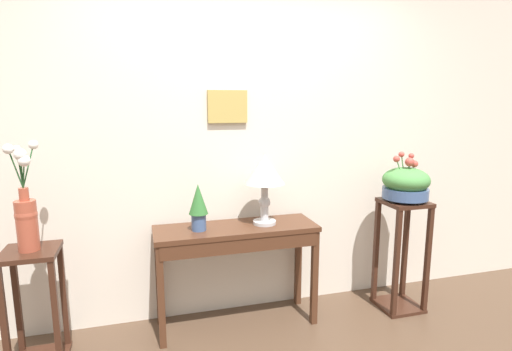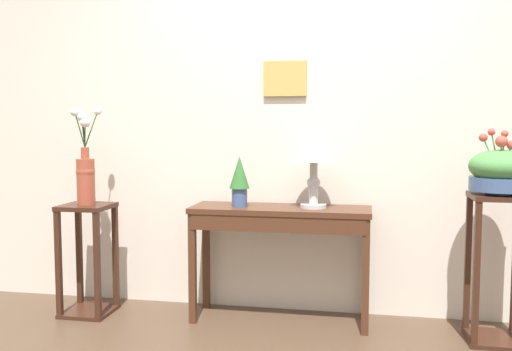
{
  "view_description": "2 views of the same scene",
  "coord_description": "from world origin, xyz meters",
  "px_view_note": "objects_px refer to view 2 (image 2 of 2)",
  "views": [
    {
      "loc": [
        -0.75,
        -1.52,
        1.65
      ],
      "look_at": [
        0.03,
        1.22,
        1.13
      ],
      "focal_mm": 28.61,
      "sensor_mm": 36.0,
      "label": 1
    },
    {
      "loc": [
        0.42,
        -2.36,
        1.28
      ],
      "look_at": [
        -0.29,
        1.29,
        0.96
      ],
      "focal_mm": 39.4,
      "sensor_mm": 36.0,
      "label": 2
    }
  ],
  "objects_px": {
    "table_lamp": "(314,150)",
    "pedestal_stand_left": "(88,259)",
    "console_table": "(280,225)",
    "pedestal_stand_right": "(497,269)",
    "potted_plant_on_console": "(239,179)",
    "flower_vase_tall_left": "(86,169)",
    "planter_bowl_wide_right": "(500,171)"
  },
  "relations": [
    {
      "from": "console_table",
      "to": "pedestal_stand_right",
      "type": "bearing_deg",
      "value": -4.33
    },
    {
      "from": "flower_vase_tall_left",
      "to": "pedestal_stand_right",
      "type": "relative_size",
      "value": 0.74
    },
    {
      "from": "pedestal_stand_right",
      "to": "potted_plant_on_console",
      "type": "bearing_deg",
      "value": 176.22
    },
    {
      "from": "flower_vase_tall_left",
      "to": "table_lamp",
      "type": "bearing_deg",
      "value": 4.35
    },
    {
      "from": "pedestal_stand_right",
      "to": "planter_bowl_wide_right",
      "type": "xyz_separation_m",
      "value": [
        -0.0,
        -0.0,
        0.58
      ]
    },
    {
      "from": "console_table",
      "to": "pedestal_stand_left",
      "type": "relative_size",
      "value": 1.54
    },
    {
      "from": "flower_vase_tall_left",
      "to": "planter_bowl_wide_right",
      "type": "height_order",
      "value": "flower_vase_tall_left"
    },
    {
      "from": "potted_plant_on_console",
      "to": "flower_vase_tall_left",
      "type": "xyz_separation_m",
      "value": [
        -1.04,
        -0.1,
        0.06
      ]
    },
    {
      "from": "pedestal_stand_left",
      "to": "pedestal_stand_right",
      "type": "relative_size",
      "value": 0.85
    },
    {
      "from": "table_lamp",
      "to": "pedestal_stand_left",
      "type": "bearing_deg",
      "value": -175.78
    },
    {
      "from": "table_lamp",
      "to": "planter_bowl_wide_right",
      "type": "bearing_deg",
      "value": -6.38
    },
    {
      "from": "table_lamp",
      "to": "flower_vase_tall_left",
      "type": "xyz_separation_m",
      "value": [
        -1.52,
        -0.12,
        -0.14
      ]
    },
    {
      "from": "console_table",
      "to": "pedestal_stand_left",
      "type": "xyz_separation_m",
      "value": [
        -1.31,
        -0.09,
        -0.27
      ]
    },
    {
      "from": "pedestal_stand_left",
      "to": "table_lamp",
      "type": "bearing_deg",
      "value": 4.22
    },
    {
      "from": "potted_plant_on_console",
      "to": "table_lamp",
      "type": "bearing_deg",
      "value": 2.11
    },
    {
      "from": "planter_bowl_wide_right",
      "to": "flower_vase_tall_left",
      "type": "bearing_deg",
      "value": 179.85
    },
    {
      "from": "console_table",
      "to": "flower_vase_tall_left",
      "type": "relative_size",
      "value": 1.77
    },
    {
      "from": "table_lamp",
      "to": "pedestal_stand_right",
      "type": "relative_size",
      "value": 0.58
    },
    {
      "from": "table_lamp",
      "to": "potted_plant_on_console",
      "type": "relative_size",
      "value": 1.55
    },
    {
      "from": "flower_vase_tall_left",
      "to": "pedestal_stand_right",
      "type": "bearing_deg",
      "value": -0.14
    },
    {
      "from": "planter_bowl_wide_right",
      "to": "potted_plant_on_console",
      "type": "bearing_deg",
      "value": 176.2
    },
    {
      "from": "console_table",
      "to": "table_lamp",
      "type": "xyz_separation_m",
      "value": [
        0.21,
        0.02,
        0.49
      ]
    },
    {
      "from": "potted_plant_on_console",
      "to": "planter_bowl_wide_right",
      "type": "bearing_deg",
      "value": -3.8
    },
    {
      "from": "table_lamp",
      "to": "pedestal_stand_left",
      "type": "xyz_separation_m",
      "value": [
        -1.53,
        -0.11,
        -0.76
      ]
    },
    {
      "from": "console_table",
      "to": "flower_vase_tall_left",
      "type": "height_order",
      "value": "flower_vase_tall_left"
    },
    {
      "from": "flower_vase_tall_left",
      "to": "planter_bowl_wide_right",
      "type": "bearing_deg",
      "value": -0.15
    },
    {
      "from": "console_table",
      "to": "planter_bowl_wide_right",
      "type": "relative_size",
      "value": 3.04
    },
    {
      "from": "potted_plant_on_console",
      "to": "pedestal_stand_left",
      "type": "height_order",
      "value": "potted_plant_on_console"
    },
    {
      "from": "console_table",
      "to": "potted_plant_on_console",
      "type": "height_order",
      "value": "potted_plant_on_console"
    },
    {
      "from": "flower_vase_tall_left",
      "to": "planter_bowl_wide_right",
      "type": "relative_size",
      "value": 1.71
    },
    {
      "from": "table_lamp",
      "to": "pedestal_stand_left",
      "type": "relative_size",
      "value": 0.67
    },
    {
      "from": "pedestal_stand_right",
      "to": "planter_bowl_wide_right",
      "type": "bearing_deg",
      "value": -121.81
    }
  ]
}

